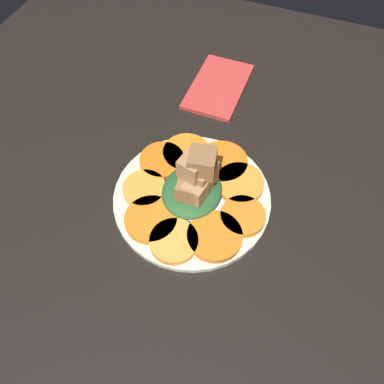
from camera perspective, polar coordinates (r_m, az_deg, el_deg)
table_slab at (r=62.46cm, az=-0.00°, el=-1.56°), size 120.00×120.00×2.00cm
plate at (r=61.17cm, az=-0.00°, el=-0.81°), size 25.61×25.61×1.05cm
carrot_slice_0 at (r=61.83cm, az=7.29°, el=1.33°), size 7.94×7.94×1.12cm
carrot_slice_1 at (r=64.12cm, az=4.58°, el=4.55°), size 8.76×8.76×1.12cm
carrot_slice_2 at (r=65.17cm, az=-0.82°, el=5.95°), size 8.25×8.25×1.12cm
carrot_slice_3 at (r=64.33cm, az=-4.58°, el=4.79°), size 7.69×7.69×1.12cm
carrot_slice_4 at (r=61.22cm, az=-7.27°, el=0.51°), size 7.05×7.05×1.12cm
carrot_slice_5 at (r=58.10cm, az=-6.27°, el=-4.16°), size 8.18×8.18×1.12cm
carrot_slice_6 at (r=56.11cm, az=-2.78°, el=-7.48°), size 7.35×7.35×1.12cm
carrot_slice_7 at (r=56.52cm, az=3.47°, el=-6.71°), size 8.39×8.39×1.12cm
carrot_slice_8 at (r=58.57cm, az=7.74°, el=-3.65°), size 7.07×7.07×1.12cm
center_pile at (r=57.66cm, az=0.31°, el=1.40°), size 10.59×9.53×10.40cm
fork at (r=58.40cm, az=4.96°, el=-4.15°), size 17.04×9.27×0.40cm
napkin at (r=79.19cm, az=4.03°, el=15.77°), size 17.04×10.22×0.80cm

